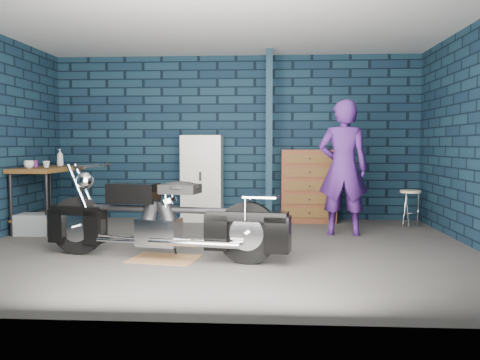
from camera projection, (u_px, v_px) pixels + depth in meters
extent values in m
plane|color=#464441|center=(222.00, 249.00, 6.02)|extent=(6.00, 6.00, 0.00)
cube|color=black|center=(236.00, 138.00, 8.42)|extent=(6.00, 0.02, 2.70)
cube|color=silver|center=(221.00, 17.00, 5.84)|extent=(6.00, 5.00, 0.02)
cube|color=#112736|center=(269.00, 137.00, 7.84)|extent=(0.10, 0.10, 2.70)
cube|color=brown|center=(49.00, 198.00, 7.45)|extent=(0.60, 1.40, 0.91)
cube|color=olive|center=(164.00, 259.00, 5.50)|extent=(0.81, 0.66, 0.01)
imported|color=#451D6E|center=(343.00, 168.00, 6.91)|extent=(0.71, 0.50, 1.84)
cube|color=#999CA1|center=(35.00, 224.00, 6.98)|extent=(0.46, 0.33, 0.29)
cube|color=silver|center=(202.00, 178.00, 8.23)|extent=(0.65, 0.46, 1.39)
cube|color=brown|center=(308.00, 186.00, 8.13)|extent=(0.87, 0.48, 1.16)
imported|color=beige|center=(29.00, 164.00, 7.02)|extent=(0.16, 0.16, 0.11)
imported|color=beige|center=(46.00, 164.00, 7.27)|extent=(0.12, 0.12, 0.09)
cylinder|color=#57175D|center=(36.00, 164.00, 7.39)|extent=(0.09, 0.09, 0.10)
imported|color=#999CA1|center=(60.00, 157.00, 7.82)|extent=(0.12, 0.12, 0.26)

